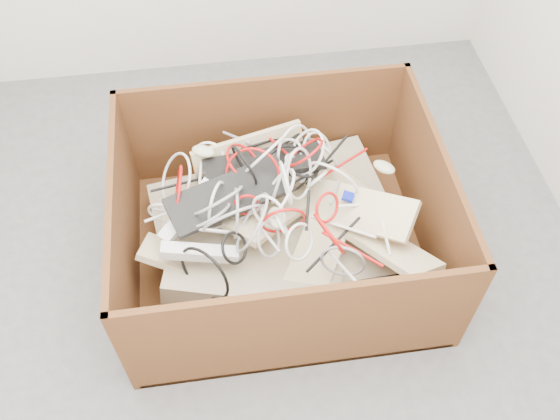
{
  "coord_description": "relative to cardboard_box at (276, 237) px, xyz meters",
  "views": [
    {
      "loc": [
        -0.06,
        -1.37,
        2.27
      ],
      "look_at": [
        0.16,
        0.14,
        0.3
      ],
      "focal_mm": 39.27,
      "sensor_mm": 36.0,
      "label": 1
    }
  ],
  "objects": [
    {
      "name": "vga_plug",
      "position": [
        0.29,
        0.01,
        0.21
      ],
      "size": [
        0.06,
        0.06,
        0.03
      ],
      "primitive_type": "cube",
      "rotation": [
        0.09,
        0.14,
        -0.44
      ],
      "color": "#0C1BB8",
      "rests_on": "keyboard_pile"
    },
    {
      "name": "power_strip_left",
      "position": [
        -0.35,
        0.01,
        0.24
      ],
      "size": [
        0.25,
        0.25,
        0.12
      ],
      "primitive_type": "cube",
      "rotation": [
        0.14,
        -0.26,
        0.78
      ],
      "color": "silver",
      "rests_on": "keyboard_pile"
    },
    {
      "name": "ground",
      "position": [
        -0.14,
        -0.12,
        -0.14
      ],
      "size": [
        3.0,
        3.0,
        0.0
      ],
      "primitive_type": "plane",
      "color": "#505052",
      "rests_on": "ground"
    },
    {
      "name": "keyboard_pile",
      "position": [
        0.03,
        0.04,
        0.14
      ],
      "size": [
        1.17,
        0.92,
        0.38
      ],
      "color": "beige",
      "rests_on": "cardboard_box"
    },
    {
      "name": "cable_tangle",
      "position": [
        -0.05,
        0.03,
        0.27
      ],
      "size": [
        1.03,
        0.89,
        0.48
      ],
      "color": "black",
      "rests_on": "keyboard_pile"
    },
    {
      "name": "power_strip_right",
      "position": [
        -0.32,
        -0.17,
        0.2
      ],
      "size": [
        0.3,
        0.09,
        0.1
      ],
      "primitive_type": "cube",
      "rotation": [
        -0.1,
        0.17,
        -0.1
      ],
      "color": "silver",
      "rests_on": "keyboard_pile"
    },
    {
      "name": "cardboard_box",
      "position": [
        0.0,
        0.0,
        0.0
      ],
      "size": [
        1.28,
        1.07,
        0.59
      ],
      "color": "#432510",
      "rests_on": "ground"
    },
    {
      "name": "mice_scatter",
      "position": [
        0.01,
        -0.02,
        0.21
      ],
      "size": [
        0.86,
        0.78,
        0.2
      ],
      "color": "beige",
      "rests_on": "keyboard_pile"
    },
    {
      "name": "room_shell",
      "position": [
        -0.14,
        -0.12,
        1.11
      ],
      "size": [
        3.04,
        3.04,
        2.5
      ],
      "color": "beige",
      "rests_on": "ground"
    }
  ]
}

